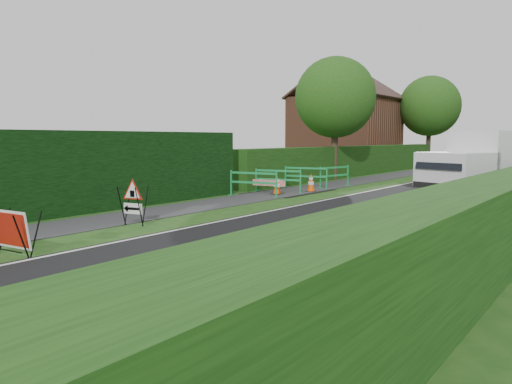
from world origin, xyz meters
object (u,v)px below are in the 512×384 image
Objects in this scene: triangle_sign at (132,199)px; hatchback_car at (494,165)px; works_van at (484,161)px; red_rect_sign at (11,230)px.

triangle_sign is 26.56m from hatchback_car.
triangle_sign is 14.31m from works_van.
hatchback_car reaches higher than triangle_sign.
red_rect_sign is 17.40m from works_van.
works_van is (4.82, 16.70, 0.85)m from red_rect_sign.
triangle_sign is at bearing -94.91° from works_van.
triangle_sign is 0.17× the size of works_van.
hatchback_car is (-2.28, 13.19, -0.77)m from works_van.
red_rect_sign is 3.62m from triangle_sign.
hatchback_car is (3.28, 26.36, -0.13)m from triangle_sign.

